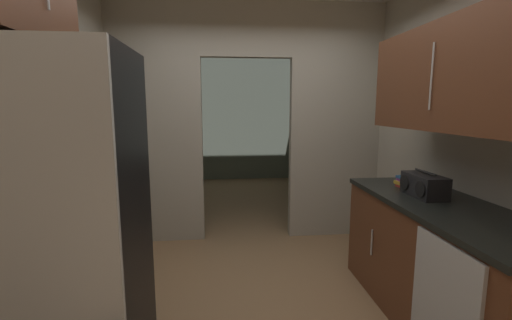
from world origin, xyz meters
name	(u,v)px	position (x,y,z in m)	size (l,w,h in m)	color
ground	(266,310)	(0.00, 0.00, 0.00)	(20.00, 20.00, 0.00)	#93704C
kitchen_partition	(250,115)	(0.01, 1.59, 1.50)	(3.16, 0.12, 2.77)	#ADA899
adjoining_room_shell	(239,118)	(0.00, 3.88, 1.39)	(3.16, 3.54, 2.77)	gray
refrigerator	(68,225)	(-1.18, -0.59, 0.95)	(0.76, 0.73, 1.90)	black
lower_cabinet_run	(441,265)	(1.23, -0.30, 0.46)	(0.69, 1.86, 0.91)	brown
dishwasher	(442,315)	(0.90, -0.82, 0.43)	(0.02, 0.56, 0.85)	#B7BABC
upper_cabinet_counterside	(457,77)	(1.23, -0.30, 1.79)	(0.36, 1.67, 0.73)	brown
boombox	(424,185)	(1.20, -0.08, 1.00)	(0.20, 0.37, 0.20)	black
book_stack	(405,182)	(1.22, 0.23, 0.96)	(0.14, 0.16, 0.09)	red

